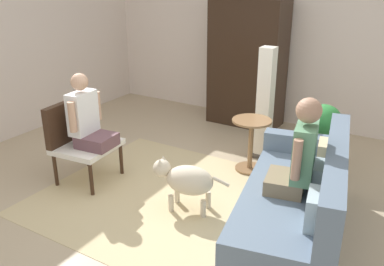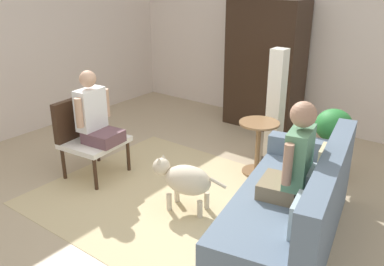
# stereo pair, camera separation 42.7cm
# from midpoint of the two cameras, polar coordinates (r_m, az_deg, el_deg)

# --- Properties ---
(ground_plane) EXTENTS (7.33, 7.33, 0.00)m
(ground_plane) POSITION_cam_midpoint_polar(r_m,az_deg,el_deg) (4.61, -0.09, -9.26)
(ground_plane) COLOR tan
(back_wall) EXTENTS (6.71, 0.12, 2.83)m
(back_wall) POSITION_cam_midpoint_polar(r_m,az_deg,el_deg) (6.77, 16.56, 12.67)
(back_wall) COLOR silver
(back_wall) RESTS_ON ground
(left_wall) EXTENTS (0.12, 6.70, 2.83)m
(left_wall) POSITION_cam_midpoint_polar(r_m,az_deg,el_deg) (6.57, -20.94, 11.91)
(left_wall) COLOR silver
(left_wall) RESTS_ON ground
(area_rug) EXTENTS (2.61, 2.40, 0.01)m
(area_rug) POSITION_cam_midpoint_polar(r_m,az_deg,el_deg) (4.70, -0.74, -8.56)
(area_rug) COLOR #C6B284
(area_rug) RESTS_ON ground
(couch) EXTENTS (1.23, 2.12, 0.92)m
(couch) POSITION_cam_midpoint_polar(r_m,az_deg,el_deg) (4.02, 16.64, -9.93)
(couch) COLOR slate
(couch) RESTS_ON ground
(armchair) EXTENTS (0.67, 0.73, 0.93)m
(armchair) POSITION_cam_midpoint_polar(r_m,az_deg,el_deg) (5.11, -11.89, 0.21)
(armchair) COLOR #382316
(armchair) RESTS_ON ground
(person_on_couch) EXTENTS (0.47, 0.54, 0.89)m
(person_on_couch) POSITION_cam_midpoint_polar(r_m,az_deg,el_deg) (3.77, 16.90, -3.48)
(person_on_couch) COLOR #7A684E
(person_on_armchair) EXTENTS (0.49, 0.52, 0.84)m
(person_on_armchair) POSITION_cam_midpoint_polar(r_m,az_deg,el_deg) (4.92, -10.72, 2.45)
(person_on_armchair) COLOR brown
(round_end_table) EXTENTS (0.48, 0.48, 0.67)m
(round_end_table) POSITION_cam_midpoint_polar(r_m,az_deg,el_deg) (5.14, 11.33, -1.53)
(round_end_table) COLOR olive
(round_end_table) RESTS_ON ground
(dog) EXTENTS (0.80, 0.41, 0.56)m
(dog) POSITION_cam_midpoint_polar(r_m,az_deg,el_deg) (4.31, 1.86, -6.38)
(dog) COLOR beige
(dog) RESTS_ON ground
(potted_plant) EXTENTS (0.42, 0.42, 0.86)m
(potted_plant) POSITION_cam_midpoint_polar(r_m,az_deg,el_deg) (5.21, 20.81, -0.42)
(potted_plant) COLOR #996047
(potted_plant) RESTS_ON ground
(column_lamp) EXTENTS (0.20, 0.20, 1.46)m
(column_lamp) POSITION_cam_midpoint_polar(r_m,az_deg,el_deg) (5.41, 13.55, 3.35)
(column_lamp) COLOR #4C4742
(column_lamp) RESTS_ON ground
(armoire_cabinet) EXTENTS (1.13, 0.56, 1.95)m
(armoire_cabinet) POSITION_cam_midpoint_polar(r_m,az_deg,el_deg) (6.62, 11.78, 9.06)
(armoire_cabinet) COLOR black
(armoire_cabinet) RESTS_ON ground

